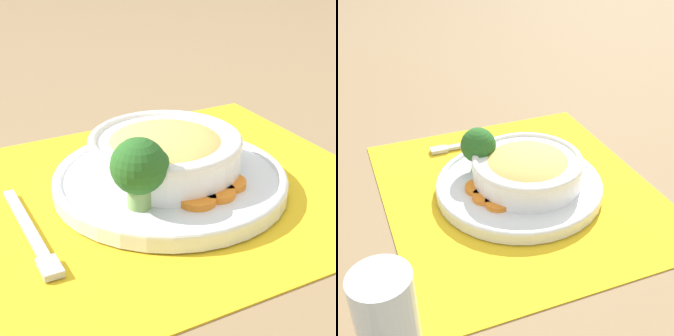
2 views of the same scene
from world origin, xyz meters
TOP-DOWN VIEW (x-y plane):
  - ground_plane at (0.00, 0.00)m, footprint 4.00×4.00m
  - placemat at (0.00, 0.00)m, footprint 0.52×0.48m
  - plate at (0.00, 0.00)m, footprint 0.28×0.28m
  - bowl at (-0.00, -0.01)m, footprint 0.18×0.18m
  - broccoli_floret at (0.06, 0.05)m, footprint 0.06×0.06m
  - carrot_slice_near at (-0.00, 0.07)m, footprint 0.04×0.04m
  - carrot_slice_middle at (-0.03, 0.07)m, footprint 0.04×0.04m
  - carrot_slice_far at (-0.05, 0.05)m, footprint 0.04×0.04m
  - water_glass at (-0.26, 0.24)m, footprint 0.07×0.07m
  - fork at (0.17, 0.05)m, footprint 0.03×0.18m

SIDE VIEW (x-z plane):
  - ground_plane at x=0.00m, z-range 0.00..0.00m
  - placemat at x=0.00m, z-range 0.00..0.00m
  - fork at x=0.17m, z-range 0.00..0.01m
  - plate at x=0.00m, z-range 0.00..0.03m
  - carrot_slice_near at x=0.00m, z-range 0.02..0.03m
  - carrot_slice_middle at x=-0.03m, z-range 0.02..0.03m
  - carrot_slice_far at x=-0.05m, z-range 0.02..0.03m
  - bowl at x=0.00m, z-range 0.02..0.07m
  - water_glass at x=-0.26m, z-range -0.01..0.12m
  - broccoli_floret at x=0.06m, z-range 0.03..0.11m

